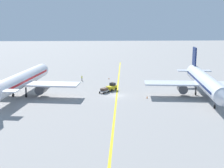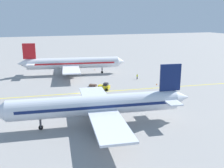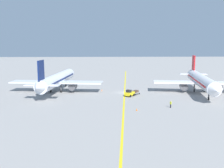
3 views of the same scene
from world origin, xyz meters
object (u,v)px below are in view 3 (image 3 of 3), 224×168
(airplane_adjacent_stand, at_px, (201,81))
(ground_crew_worker, at_px, (171,104))
(baggage_cart_trailing, at_px, (136,92))
(airplane_at_gate, at_px, (57,80))
(traffic_cone_mid_apron, at_px, (137,109))
(baggage_tug_white, at_px, (130,93))
(traffic_cone_by_wingtip, at_px, (102,90))

(airplane_adjacent_stand, relative_size, ground_crew_worker, 21.11)
(airplane_adjacent_stand, relative_size, baggage_cart_trailing, 12.17)
(airplane_at_gate, relative_size, airplane_adjacent_stand, 1.00)
(ground_crew_worker, xyz_separation_m, traffic_cone_mid_apron, (-8.22, -2.41, -0.63))
(baggage_tug_white, relative_size, traffic_cone_mid_apron, 5.99)
(baggage_tug_white, height_order, ground_crew_worker, baggage_tug_white)
(ground_crew_worker, height_order, traffic_cone_by_wingtip, ground_crew_worker)
(baggage_tug_white, relative_size, ground_crew_worker, 1.96)
(traffic_cone_mid_apron, bearing_deg, baggage_tug_white, 90.07)
(airplane_at_gate, height_order, airplane_adjacent_stand, same)
(traffic_cone_by_wingtip, bearing_deg, airplane_at_gate, -176.87)
(ground_crew_worker, bearing_deg, traffic_cone_by_wingtip, 126.32)
(ground_crew_worker, bearing_deg, airplane_adjacent_stand, 52.23)
(baggage_tug_white, relative_size, traffic_cone_by_wingtip, 5.99)
(baggage_cart_trailing, xyz_separation_m, traffic_cone_by_wingtip, (-9.87, 6.03, -0.49))
(airplane_adjacent_stand, xyz_separation_m, traffic_cone_by_wingtip, (-29.76, 4.29, -3.43))
(baggage_tug_white, bearing_deg, traffic_cone_mid_apron, -89.93)
(baggage_cart_trailing, bearing_deg, ground_crew_worker, -68.56)
(baggage_cart_trailing, relative_size, traffic_cone_mid_apron, 5.30)
(baggage_tug_white, height_order, traffic_cone_by_wingtip, baggage_tug_white)
(traffic_cone_mid_apron, distance_m, traffic_cone_by_wingtip, 25.56)
(baggage_cart_trailing, bearing_deg, traffic_cone_by_wingtip, 148.60)
(airplane_adjacent_stand, height_order, baggage_tug_white, airplane_adjacent_stand)
(airplane_at_gate, bearing_deg, baggage_tug_white, -20.11)
(airplane_adjacent_stand, xyz_separation_m, baggage_cart_trailing, (-19.89, -1.74, -2.95))
(traffic_cone_mid_apron, bearing_deg, airplane_adjacent_stand, 42.48)
(baggage_cart_trailing, height_order, traffic_cone_mid_apron, baggage_cart_trailing)
(airplane_adjacent_stand, height_order, traffic_cone_mid_apron, airplane_adjacent_stand)
(airplane_at_gate, distance_m, traffic_cone_by_wingtip, 14.14)
(airplane_at_gate, relative_size, traffic_cone_mid_apron, 64.61)
(baggage_cart_trailing, bearing_deg, baggage_tug_white, -127.43)
(baggage_cart_trailing, bearing_deg, airplane_adjacent_stand, 5.00)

